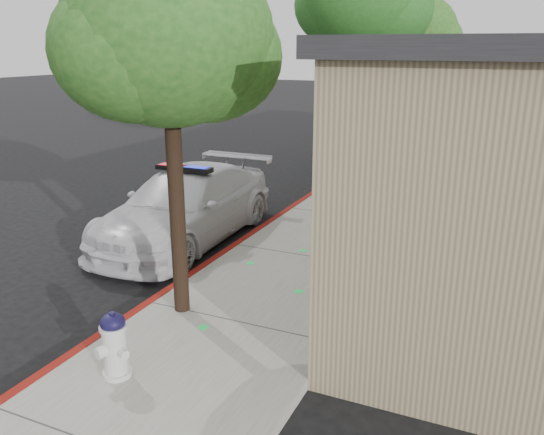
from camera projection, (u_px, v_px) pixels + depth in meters
The scene contains 8 objects.
ground at pixel (146, 309), 9.09m from camera, with size 120.00×120.00×0.00m, color black.
sidewalk at pixel (304, 259), 11.05m from camera, with size 3.20×60.00×0.15m, color gray.
red_curb at pixel (235, 247), 11.65m from camera, with size 0.14×60.00×0.16m, color maroon.
police_car at pixel (186, 206), 12.15m from camera, with size 2.26×5.39×1.68m.
fire_hydrant at pixel (114, 344), 6.88m from camera, with size 0.50×0.44×0.88m.
street_tree_near at pixel (169, 45), 7.58m from camera, with size 2.93×3.03×5.36m.
street_tree_mid at pixel (362, 2), 15.59m from camera, with size 3.89×3.59×6.84m.
street_tree_far at pixel (414, 35), 19.76m from camera, with size 3.30×3.05×5.77m.
Camera 1 is at (5.26, -6.66, 4.14)m, focal length 36.64 mm.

